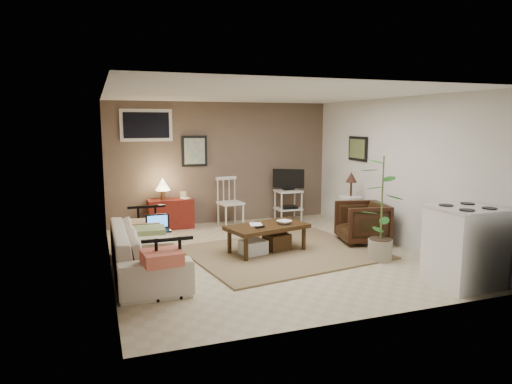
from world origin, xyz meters
name	(u,v)px	position (x,y,z in m)	size (l,w,h in m)	color
floor	(266,255)	(0.00, 0.00, 0.00)	(5.00, 5.00, 0.00)	#C1B293
art_back	(194,151)	(-0.55, 2.48, 1.45)	(0.50, 0.03, 0.60)	black
art_right	(358,149)	(2.23, 1.05, 1.52)	(0.03, 0.60, 0.45)	black
window	(146,125)	(-1.45, 2.48, 1.95)	(0.96, 0.03, 0.60)	silver
rug	(283,252)	(0.29, -0.02, 0.01)	(2.74, 2.19, 0.03)	#88754F
coffee_table	(267,237)	(0.05, 0.09, 0.26)	(1.35, 0.91, 0.47)	#39240F
sofa	(146,242)	(-1.80, -0.27, 0.42)	(2.17, 0.63, 0.85)	beige
sofa_pillows	(152,239)	(-1.75, -0.52, 0.52)	(0.42, 2.07, 0.15)	beige
sofa_end_rails	(156,246)	(-1.67, -0.27, 0.37)	(0.58, 2.17, 0.73)	black
laptop	(158,226)	(-1.59, 0.11, 0.55)	(0.33, 0.24, 0.23)	black
red_console	(170,211)	(-1.09, 2.26, 0.34)	(0.84, 0.37, 0.97)	maroon
spindle_chair	(230,203)	(0.06, 2.12, 0.44)	(0.49, 0.49, 0.95)	silver
tv_stand	(288,194)	(1.29, 2.10, 0.57)	(0.57, 0.41, 1.07)	silver
side_table	(351,195)	(1.97, 0.83, 0.69)	(0.42, 0.42, 1.11)	silver
armchair	(362,221)	(1.75, 0.10, 0.38)	(0.74, 0.69, 0.76)	black
potted_plant	(382,205)	(1.48, -0.82, 0.83)	(0.39, 0.39, 1.55)	tan
stove	(465,246)	(1.84, -2.04, 0.49)	(0.76, 0.71, 1.00)	white
bowl	(284,217)	(0.33, 0.07, 0.55)	(0.22, 0.05, 0.22)	#39240F
book_table	(250,218)	(-0.20, 0.15, 0.56)	(0.18, 0.02, 0.24)	#39240F
book_console	(182,194)	(-0.86, 2.21, 0.66)	(0.15, 0.02, 0.20)	#39240F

